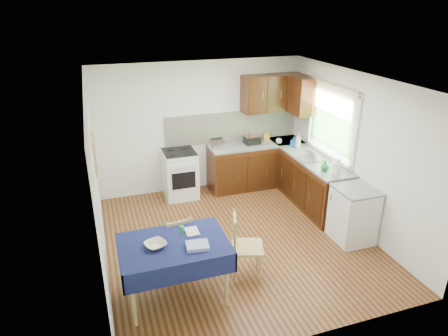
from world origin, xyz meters
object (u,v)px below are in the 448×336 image
object	(u,v)px
dining_table	(174,250)
dish_rack	(311,158)
kettle	(337,167)
chair_far	(177,242)
toaster	(216,144)
chair_near	(244,244)
sandwich_press	(252,139)

from	to	relation	value
dining_table	dish_rack	size ratio (longest dim) A/B	3.24
kettle	dining_table	bearing A→B (deg)	-160.98
dish_rack	kettle	distance (m)	0.69
dining_table	chair_far	distance (m)	0.59
chair_far	toaster	distance (m)	2.62
chair_near	dish_rack	distance (m)	2.44
chair_far	chair_near	size ratio (longest dim) A/B	0.93
dining_table	dish_rack	distance (m)	3.28
dish_rack	toaster	bearing A→B (deg)	149.20
dining_table	chair_far	xyz separation A→B (m)	(0.14, 0.52, -0.23)
dining_table	kettle	xyz separation A→B (m)	(2.90, 1.00, 0.32)
chair_far	sandwich_press	distance (m)	3.08
chair_far	sandwich_press	xyz separation A→B (m)	(2.01, 2.27, 0.53)
chair_far	sandwich_press	world-z (taller)	sandwich_press
dining_table	sandwich_press	world-z (taller)	sandwich_press
toaster	dish_rack	distance (m)	1.77
dining_table	chair_near	bearing A→B (deg)	-1.64
sandwich_press	kettle	bearing A→B (deg)	-71.82
dining_table	dish_rack	xyz separation A→B (m)	(2.82, 1.67, 0.23)
dining_table	toaster	distance (m)	3.11
chair_near	kettle	world-z (taller)	kettle
chair_near	dish_rack	xyz separation A→B (m)	(1.85, 1.54, 0.43)
toaster	kettle	size ratio (longest dim) A/B	1.05
chair_near	sandwich_press	size ratio (longest dim) A/B	3.20
dining_table	toaster	world-z (taller)	toaster
chair_far	dish_rack	distance (m)	2.95
chair_far	kettle	distance (m)	2.85
dining_table	toaster	size ratio (longest dim) A/B	4.91
toaster	sandwich_press	world-z (taller)	toaster
sandwich_press	kettle	xyz separation A→B (m)	(0.75, -1.79, 0.03)
dining_table	chair_near	size ratio (longest dim) A/B	1.42
dining_table	chair_near	world-z (taller)	chair_near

